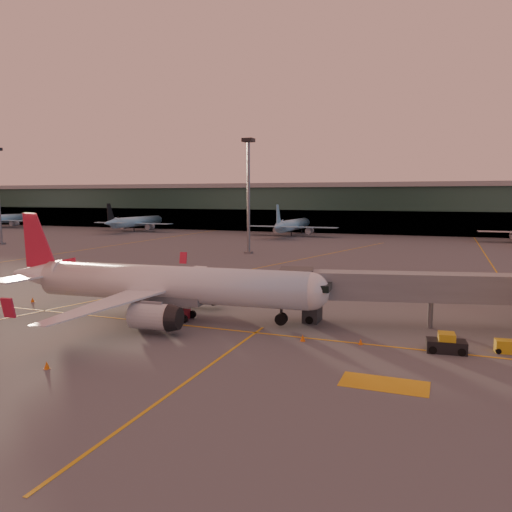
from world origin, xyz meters
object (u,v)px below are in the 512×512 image
(pushback_tug, at_px, (446,344))
(main_airplane, at_px, (160,285))
(gpu_cart, at_px, (507,347))
(catering_truck, at_px, (172,298))

(pushback_tug, bearing_deg, main_airplane, 171.21)
(main_airplane, distance_m, gpu_cart, 33.26)
(catering_truck, bearing_deg, gpu_cart, -4.12)
(catering_truck, distance_m, gpu_cart, 31.87)
(catering_truck, height_order, gpu_cart, catering_truck)
(main_airplane, xyz_separation_m, gpu_cart, (33.12, 0.05, -3.06))
(pushback_tug, bearing_deg, gpu_cart, 13.05)
(gpu_cart, distance_m, pushback_tug, 4.97)
(main_airplane, relative_size, gpu_cart, 18.65)
(gpu_cart, bearing_deg, catering_truck, 173.40)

